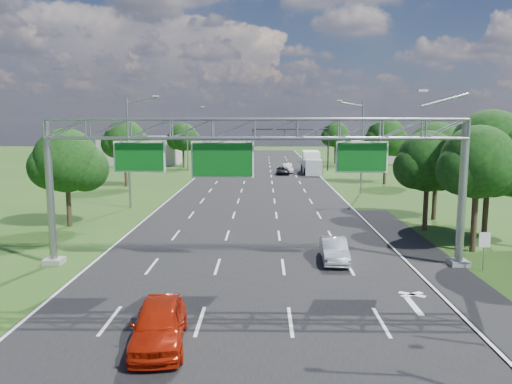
{
  "coord_description": "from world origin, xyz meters",
  "views": [
    {
      "loc": [
        0.73,
        -14.87,
        7.93
      ],
      "look_at": [
        0.27,
        14.36,
        3.74
      ],
      "focal_mm": 35.0,
      "sensor_mm": 36.0,
      "label": 1
    }
  ],
  "objects_px": {
    "box_truck": "(311,163)",
    "sign_gantry": "(256,140)",
    "traffic_signal": "(306,138)",
    "red_coupe": "(159,324)",
    "silver_sedan": "(334,250)",
    "regulatory_sign": "(484,243)"
  },
  "relations": [
    {
      "from": "red_coupe",
      "to": "silver_sedan",
      "type": "distance_m",
      "value": 13.28
    },
    {
      "from": "sign_gantry",
      "to": "box_truck",
      "type": "height_order",
      "value": "sign_gantry"
    },
    {
      "from": "traffic_signal",
      "to": "regulatory_sign",
      "type": "bearing_deg",
      "value": -84.8
    },
    {
      "from": "sign_gantry",
      "to": "silver_sedan",
      "type": "distance_m",
      "value": 7.66
    },
    {
      "from": "red_coupe",
      "to": "silver_sedan",
      "type": "xyz_separation_m",
      "value": [
        7.71,
        10.81,
        -0.12
      ]
    },
    {
      "from": "regulatory_sign",
      "to": "box_truck",
      "type": "relative_size",
      "value": 0.24
    },
    {
      "from": "regulatory_sign",
      "to": "traffic_signal",
      "type": "height_order",
      "value": "traffic_signal"
    },
    {
      "from": "regulatory_sign",
      "to": "silver_sedan",
      "type": "distance_m",
      "value": 7.91
    },
    {
      "from": "sign_gantry",
      "to": "silver_sedan",
      "type": "relative_size",
      "value": 5.86
    },
    {
      "from": "red_coupe",
      "to": "silver_sedan",
      "type": "bearing_deg",
      "value": 48.15
    },
    {
      "from": "silver_sedan",
      "to": "traffic_signal",
      "type": "bearing_deg",
      "value": 88.91
    },
    {
      "from": "traffic_signal",
      "to": "red_coupe",
      "type": "xyz_separation_m",
      "value": [
        -10.46,
        -63.1,
        -4.39
      ]
    },
    {
      "from": "red_coupe",
      "to": "box_truck",
      "type": "height_order",
      "value": "box_truck"
    },
    {
      "from": "traffic_signal",
      "to": "silver_sedan",
      "type": "xyz_separation_m",
      "value": [
        -2.75,
        -52.29,
        -4.51
      ]
    },
    {
      "from": "sign_gantry",
      "to": "traffic_signal",
      "type": "height_order",
      "value": "sign_gantry"
    },
    {
      "from": "box_truck",
      "to": "sign_gantry",
      "type": "bearing_deg",
      "value": -96.22
    },
    {
      "from": "sign_gantry",
      "to": "box_truck",
      "type": "relative_size",
      "value": 2.69
    },
    {
      "from": "sign_gantry",
      "to": "traffic_signal",
      "type": "bearing_deg",
      "value": 82.32
    },
    {
      "from": "traffic_signal",
      "to": "red_coupe",
      "type": "bearing_deg",
      "value": -99.41
    },
    {
      "from": "regulatory_sign",
      "to": "traffic_signal",
      "type": "distance_m",
      "value": 54.37
    },
    {
      "from": "traffic_signal",
      "to": "silver_sedan",
      "type": "height_order",
      "value": "traffic_signal"
    },
    {
      "from": "sign_gantry",
      "to": "silver_sedan",
      "type": "xyz_separation_m",
      "value": [
        4.4,
        0.71,
        -6.23
      ]
    }
  ]
}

